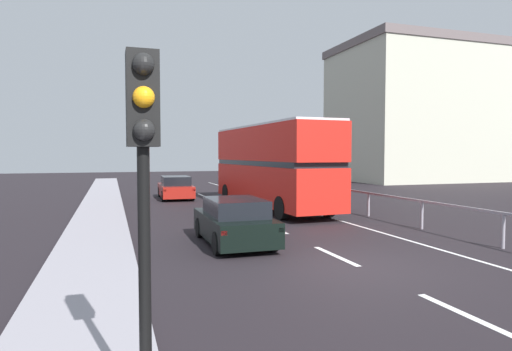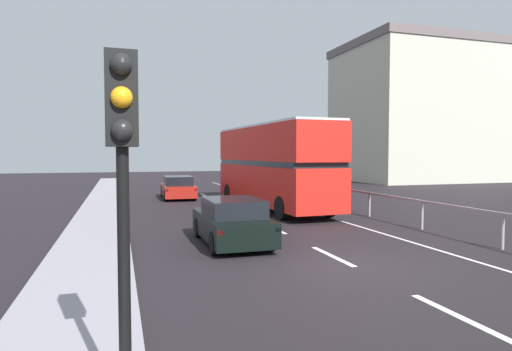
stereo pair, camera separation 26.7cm
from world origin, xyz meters
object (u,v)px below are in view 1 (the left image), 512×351
double_decker_bus_red (271,164)px  traffic_signal_pole (143,146)px  hatchback_car_near (234,222)px  sedan_car_ahead (175,188)px

double_decker_bus_red → traffic_signal_pole: double_decker_bus_red is taller
double_decker_bus_red → hatchback_car_near: bearing=-120.5°
sedan_car_ahead → double_decker_bus_red: bearing=-56.8°
hatchback_car_near → double_decker_bus_red: bearing=63.0°
traffic_signal_pole → double_decker_bus_red: bearing=65.7°
hatchback_car_near → sedan_car_ahead: (0.21, 14.27, -0.01)m
hatchback_car_near → traffic_signal_pole: 9.38m
hatchback_car_near → traffic_signal_pole: bearing=-110.2°
double_decker_bus_red → hatchback_car_near: double_decker_bus_red is taller
hatchback_car_near → sedan_car_ahead: 14.28m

